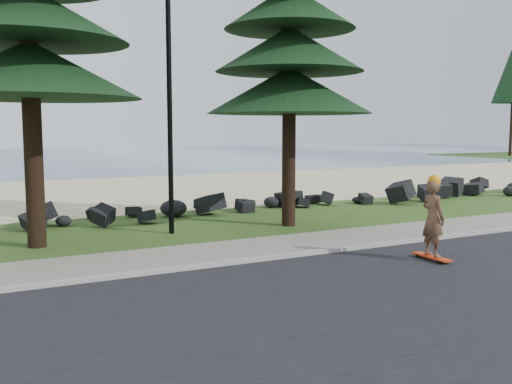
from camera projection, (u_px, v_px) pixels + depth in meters
ground at (219, 256)px, 12.83m from camera, size 160.00×160.00×0.00m
road at (338, 312)px, 8.88m from camera, size 160.00×7.00×0.02m
kerb at (237, 262)px, 12.04m from camera, size 160.00×0.20×0.10m
sidewalk at (216, 253)px, 13.01m from camera, size 160.00×2.00×0.08m
beach_sand at (87, 193)px, 25.58m from camera, size 160.00×15.00×0.01m
ocean at (13, 158)px, 57.66m from camera, size 160.00×58.00×0.01m
seawall_boulders at (146, 221)px, 17.76m from camera, size 60.00×2.40×1.10m
lamp_post at (169, 81)px, 15.20m from camera, size 0.25×0.14×8.14m
skateboarder at (433, 218)px, 12.23m from camera, size 0.42×1.01×1.85m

